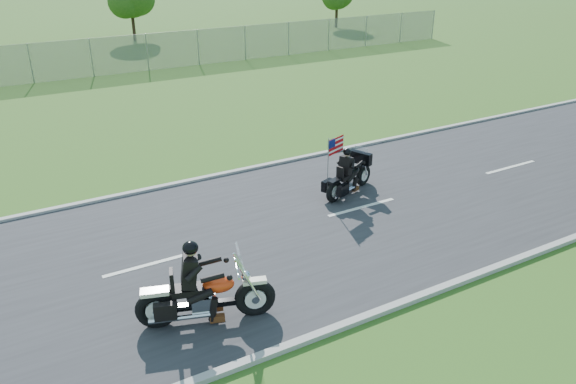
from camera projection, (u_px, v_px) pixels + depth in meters
ground at (230, 244)px, 13.85m from camera, size 420.00×420.00×0.00m
road at (230, 244)px, 13.84m from camera, size 120.00×8.00×0.04m
curb_north at (175, 184)px, 17.03m from camera, size 120.00×0.18×0.12m
curb_south at (318, 336)px, 10.63m from camera, size 120.00×0.18×0.12m
motorcycle_lead at (204, 297)px, 10.86m from camera, size 2.66×1.22×1.84m
motorcycle_follow at (349, 178)px, 16.33m from camera, size 2.09×1.09×1.82m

